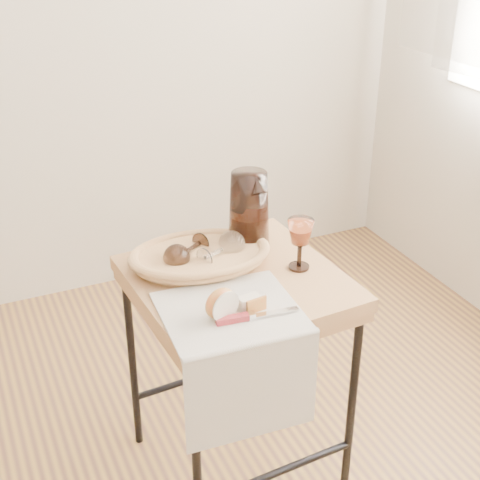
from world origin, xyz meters
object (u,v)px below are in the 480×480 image
goblet_lying_a (187,251)px  wine_goblet (300,244)px  apple_half (220,303)px  goblet_lying_b (220,250)px  tea_towel (230,312)px  pitcher (249,211)px  table_knife (254,315)px  bread_basket (200,259)px  side_table (237,377)px

goblet_lying_a → wine_goblet: bearing=123.1°
apple_half → goblet_lying_b: bearing=50.2°
tea_towel → pitcher: (0.18, 0.29, 0.11)m
table_knife → goblet_lying_b: bearing=90.9°
tea_towel → table_knife: table_knife is taller
goblet_lying_b → bread_basket: bearing=135.1°
side_table → tea_towel: (-0.09, -0.15, 0.34)m
side_table → table_knife: (-0.05, -0.21, 0.35)m
bread_basket → pitcher: pitcher is taller
pitcher → wine_goblet: 0.19m
goblet_lying_b → wine_goblet: bearing=-49.7°
tea_towel → pitcher: bearing=61.2°
goblet_lying_a → goblet_lying_b: bearing=125.1°
apple_half → goblet_lying_a: bearing=69.3°
goblet_lying_b → table_knife: size_ratio=0.61×
pitcher → wine_goblet: (0.08, -0.16, -0.04)m
tea_towel → apple_half: apple_half is taller
tea_towel → pitcher: 0.36m
goblet_lying_b → pitcher: 0.15m
side_table → table_knife: 0.41m
goblet_lying_b → table_knife: bearing=-118.6°
bread_basket → pitcher: size_ratio=1.28×
tea_towel → goblet_lying_b: goblet_lying_b is taller
goblet_lying_b → apple_half: 0.26m
wine_goblet → table_knife: size_ratio=0.72×
bread_basket → side_table: bearing=-44.2°
bread_basket → goblet_lying_a: goblet_lying_a is taller
goblet_lying_b → pitcher: size_ratio=0.46×
apple_half → table_knife: apple_half is taller
goblet_lying_a → side_table: bearing=102.7°
side_table → apple_half: size_ratio=7.98×
wine_goblet → pitcher: bearing=114.8°
side_table → table_knife: size_ratio=3.32×
goblet_lying_a → table_knife: size_ratio=0.58×
tea_towel → apple_half: (-0.03, -0.01, 0.04)m
bread_basket → apple_half: 0.26m
side_table → apple_half: apple_half is taller
pitcher → table_knife: bearing=-110.7°
tea_towel → pitcher: pitcher is taller
bread_basket → table_knife: (0.03, -0.30, -0.01)m
side_table → goblet_lying_b: goblet_lying_b is taller
table_knife → bread_basket: bearing=101.2°
wine_goblet → apple_half: (-0.29, -0.14, -0.03)m
bread_basket → pitcher: 0.20m
goblet_lying_a → bread_basket: bearing=122.2°
pitcher → table_knife: (-0.14, -0.34, -0.10)m
bread_basket → apple_half: (-0.05, -0.26, 0.02)m
tea_towel → goblet_lying_a: goblet_lying_a is taller
bread_basket → apple_half: size_ratio=4.06×
bread_basket → table_knife: 0.30m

